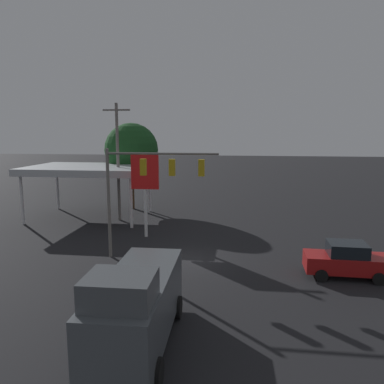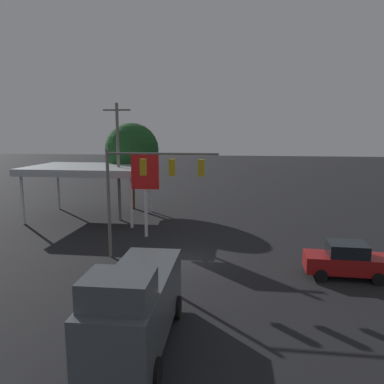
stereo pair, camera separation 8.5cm
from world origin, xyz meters
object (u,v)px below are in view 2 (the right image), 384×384
Objects in this scene: traffic_signal_assembly at (148,178)px; price_sign at (145,177)px; sedan_waiting at (346,260)px; utility_pole at (118,160)px; street_tree at (132,150)px; delivery_truck at (136,305)px.

traffic_signal_assembly reaches higher than price_sign.
price_sign is 14.77m from sedan_waiting.
traffic_signal_assembly reaches higher than sedan_waiting.
sedan_waiting is at bearing 145.73° from utility_pole.
street_tree is (0.24, -5.02, 0.59)m from utility_pole.
utility_pole is 5.06m from street_tree.
utility_pole is 1.50× the size of delivery_truck.
traffic_signal_assembly is at bearing -6.45° from sedan_waiting.
delivery_truck is (-3.35, 14.47, -2.88)m from price_sign.
utility_pole is 2.31× the size of sedan_waiting.
utility_pole is (5.11, -9.62, 0.34)m from traffic_signal_assembly.
traffic_signal_assembly is at bearing -170.02° from delivery_truck.
traffic_signal_assembly is 0.67× the size of utility_pole.
street_tree reaches higher than price_sign.
utility_pole reaches higher than sedan_waiting.
utility_pole reaches higher than price_sign.
price_sign is at bearing 127.00° from utility_pole.
street_tree is at bearing -164.55° from delivery_truck.
street_tree is (7.26, -24.37, 4.32)m from delivery_truck.
utility_pole reaches higher than street_tree.
delivery_truck is 12.49m from sedan_waiting.
price_sign is at bearing -24.77° from sedan_waiting.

